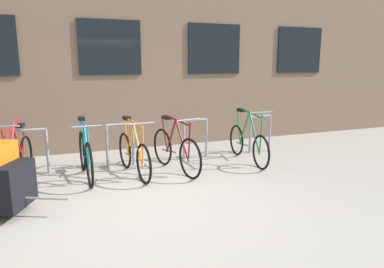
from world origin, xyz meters
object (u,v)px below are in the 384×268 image
object	(u,v)px
bicycle_green	(248,142)
bicycle_orange	(134,154)
bicycle_teal	(85,155)
bicycle_maroon	(175,150)
bicycle_red	(17,161)

from	to	relation	value
bicycle_green	bicycle_orange	distance (m)	2.27
bicycle_orange	bicycle_teal	bearing A→B (deg)	171.42
bicycle_teal	bicycle_maroon	bearing A→B (deg)	-5.65
bicycle_maroon	bicycle_red	world-z (taller)	bicycle_red
bicycle_maroon	bicycle_red	size ratio (longest dim) A/B	0.96
bicycle_teal	bicycle_orange	size ratio (longest dim) A/B	1.02
bicycle_red	bicycle_teal	bearing A→B (deg)	-1.44
bicycle_maroon	bicycle_red	bearing A→B (deg)	176.05
bicycle_green	bicycle_red	world-z (taller)	bicycle_green
bicycle_green	bicycle_red	size ratio (longest dim) A/B	0.99
bicycle_green	bicycle_maroon	bearing A→B (deg)	-176.39
bicycle_teal	bicycle_red	xyz separation A→B (m)	(-1.03, 0.03, -0.01)
bicycle_red	bicycle_orange	bearing A→B (deg)	-4.54
bicycle_teal	bicycle_red	distance (m)	1.03
bicycle_maroon	bicycle_green	size ratio (longest dim) A/B	0.97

